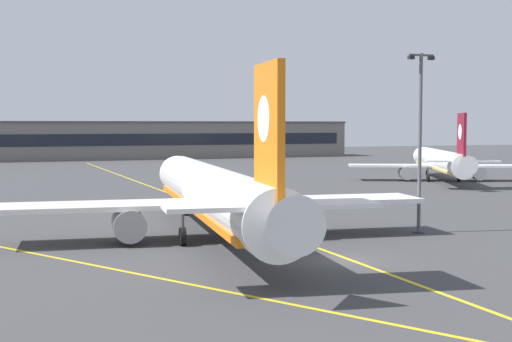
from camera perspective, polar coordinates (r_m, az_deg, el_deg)
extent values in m
plane|color=#3D3D3F|center=(45.44, 7.31, -7.05)|extent=(400.00, 400.00, 0.00)
cube|color=yellow|center=(72.99, -3.83, -2.93)|extent=(1.34, 180.00, 0.01)
cube|color=yellow|center=(42.82, -10.95, -7.75)|extent=(30.31, 52.08, 0.01)
cylinder|color=white|center=(52.42, -3.38, -1.72)|extent=(8.17, 36.19, 3.80)
cone|color=white|center=(71.43, -6.15, -0.28)|extent=(3.90, 3.02, 3.61)
cone|color=white|center=(33.59, 2.57, -4.11)|extent=(3.17, 3.13, 2.85)
cube|color=orange|center=(52.53, -3.37, -2.85)|extent=(7.74, 33.33, 0.44)
cube|color=black|center=(69.51, -5.95, 0.16)|extent=(2.96, 1.44, 0.60)
cube|color=white|center=(53.10, -3.49, -2.58)|extent=(32.35, 8.67, 0.36)
cylinder|color=gray|center=(51.53, -10.10, -4.18)|extent=(2.72, 3.85, 2.30)
cylinder|color=black|center=(53.36, -10.23, -3.91)|extent=(1.96, 0.42, 1.95)
cylinder|color=gray|center=(53.73, 3.24, -3.81)|extent=(2.72, 3.85, 2.30)
cylinder|color=black|center=(55.48, 2.69, -3.56)|extent=(1.96, 0.42, 1.95)
cube|color=orange|center=(36.75, 1.02, 3.06)|extent=(0.98, 4.81, 7.20)
cylinder|color=white|center=(37.04, 0.90, 4.18)|extent=(0.73, 2.44, 2.40)
cube|color=white|center=(36.40, 1.25, -2.77)|extent=(11.26, 4.12, 0.24)
cylinder|color=#4C4C51|center=(66.87, -5.60, -2.29)|extent=(0.24, 0.24, 1.60)
cylinder|color=black|center=(66.99, -5.59, -3.16)|extent=(0.51, 0.94, 0.90)
cylinder|color=#4C4C51|center=(50.25, -5.88, -3.95)|extent=(0.24, 0.24, 1.60)
cylinder|color=black|center=(50.42, -5.87, -5.22)|extent=(0.56, 1.34, 1.30)
cylinder|color=#4C4C51|center=(51.21, -0.10, -3.78)|extent=(0.24, 0.24, 1.60)
cylinder|color=black|center=(51.37, -0.10, -5.03)|extent=(0.56, 1.34, 1.30)
cylinder|color=white|center=(110.29, 14.56, 0.77)|extent=(15.78, 29.31, 3.25)
cone|color=white|center=(126.51, 13.19, 1.16)|extent=(3.73, 3.31, 3.08)
cone|color=white|center=(94.05, 16.42, 0.46)|extent=(3.21, 3.19, 2.44)
cube|color=#DBBC66|center=(110.34, 14.55, 0.31)|extent=(14.69, 27.05, 0.38)
cube|color=black|center=(124.89, 13.31, 1.39)|extent=(2.61, 1.87, 0.51)
cube|color=white|center=(110.83, 14.51, 0.41)|extent=(26.56, 15.13, 0.31)
cylinder|color=gray|center=(109.20, 11.85, -0.14)|extent=(3.07, 3.62, 1.97)
cylinder|color=black|center=(110.76, 11.74, -0.09)|extent=(1.58, 0.84, 1.67)
cylinder|color=gray|center=(111.16, 17.26, -0.17)|extent=(3.07, 3.62, 1.97)
cylinder|color=black|center=(112.69, 17.08, -0.11)|extent=(1.58, 0.84, 1.67)
cube|color=maroon|center=(96.93, 16.07, 2.65)|extent=(2.02, 3.87, 6.15)
cylinder|color=white|center=(97.17, 16.04, 3.02)|extent=(1.20, 2.02, 2.05)
cube|color=white|center=(96.53, 16.10, 0.77)|extent=(9.54, 6.09, 0.21)
cylinder|color=#4C4C51|center=(122.56, 13.48, 0.27)|extent=(0.21, 0.21, 1.37)
cylinder|color=black|center=(122.62, 13.48, -0.14)|extent=(0.63, 0.84, 0.77)
cylinder|color=#4C4C51|center=(108.30, 13.56, -0.04)|extent=(0.21, 0.21, 1.37)
cylinder|color=black|center=(108.37, 13.55, -0.55)|extent=(0.77, 1.15, 1.11)
cylinder|color=#4C4C51|center=(109.13, 15.86, -0.05)|extent=(0.21, 0.21, 1.37)
cylinder|color=black|center=(109.20, 15.85, -0.56)|extent=(0.77, 1.15, 1.11)
cylinder|color=#515156|center=(56.95, 12.93, 2.13)|extent=(0.28, 0.28, 13.95)
cylinder|color=#333338|center=(57.55, 12.83, -4.78)|extent=(0.90, 0.90, 0.10)
cube|color=#515156|center=(57.17, 13.03, 8.99)|extent=(2.20, 0.16, 0.16)
cube|color=black|center=(56.66, 12.26, 8.84)|extent=(0.44, 0.36, 0.28)
cube|color=black|center=(57.66, 13.78, 8.73)|extent=(0.44, 0.36, 0.28)
cone|color=orange|center=(69.37, -6.14, -3.07)|extent=(0.36, 0.36, 0.55)
cylinder|color=white|center=(69.37, -6.14, -3.05)|extent=(0.23, 0.23, 0.07)
cube|color=orange|center=(69.41, -6.14, -3.28)|extent=(0.44, 0.44, 0.03)
cube|color=slate|center=(177.56, -11.08, 2.37)|extent=(118.58, 12.00, 8.82)
cube|color=black|center=(171.59, -10.74, 2.46)|extent=(113.84, 0.12, 2.80)
cube|color=#4E4A47|center=(177.52, -11.10, 3.85)|extent=(118.98, 12.40, 0.40)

